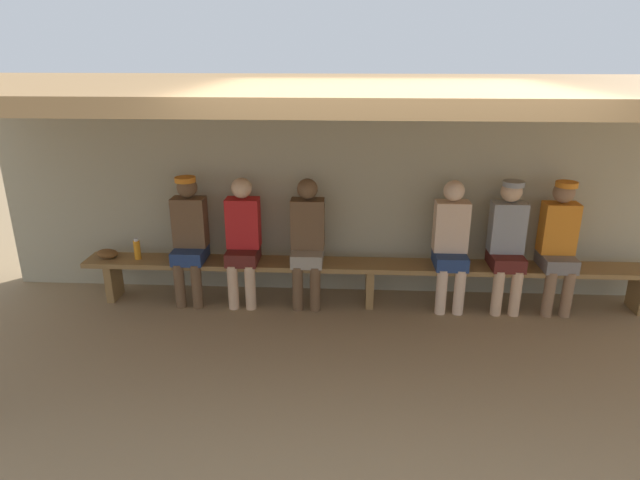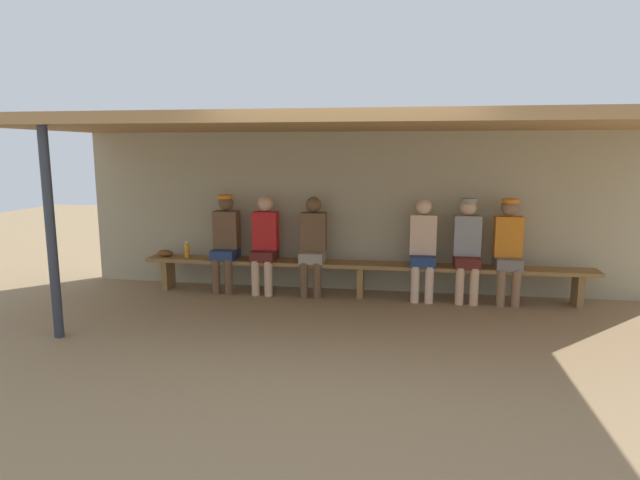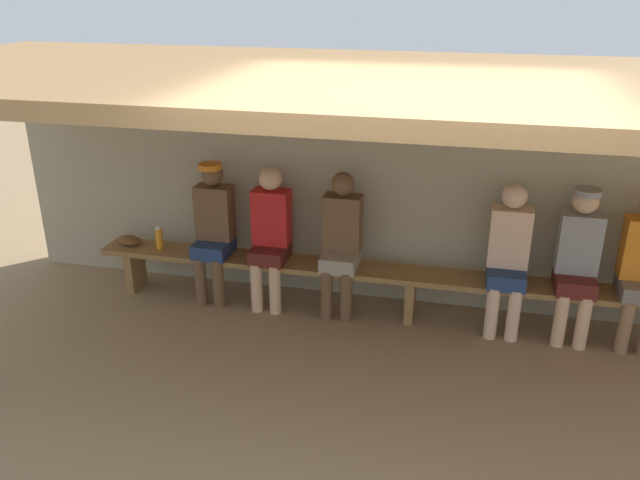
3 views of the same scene
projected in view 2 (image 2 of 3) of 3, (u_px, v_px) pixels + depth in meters
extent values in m
plane|color=#937754|center=(348.00, 335.00, 5.73)|extent=(24.00, 24.00, 0.00)
cube|color=tan|center=(364.00, 212.00, 7.49)|extent=(8.00, 0.20, 2.20)
cube|color=#9E7547|center=(356.00, 122.00, 6.03)|extent=(8.00, 2.80, 0.12)
cylinder|color=#2D333D|center=(51.00, 234.00, 5.48)|extent=(0.10, 0.10, 2.20)
cube|color=olive|center=(361.00, 265.00, 7.16)|extent=(6.00, 0.36, 0.05)
cube|color=olive|center=(168.00, 274.00, 7.64)|extent=(0.08, 0.29, 0.41)
cube|color=olive|center=(361.00, 282.00, 7.20)|extent=(0.08, 0.29, 0.41)
cube|color=olive|center=(578.00, 290.00, 6.77)|extent=(0.08, 0.29, 0.41)
cube|color=navy|center=(226.00, 254.00, 7.43)|extent=(0.32, 0.40, 0.14)
cylinder|color=brown|center=(216.00, 277.00, 7.33)|extent=(0.11, 0.11, 0.48)
cylinder|color=brown|center=(229.00, 277.00, 7.30)|extent=(0.11, 0.11, 0.48)
cube|color=brown|center=(227.00, 229.00, 7.45)|extent=(0.34, 0.20, 0.52)
sphere|color=brown|center=(226.00, 203.00, 7.39)|extent=(0.21, 0.21, 0.21)
cylinder|color=orange|center=(225.00, 197.00, 7.33)|extent=(0.21, 0.21, 0.05)
cube|color=gray|center=(313.00, 257.00, 7.23)|extent=(0.32, 0.40, 0.14)
cylinder|color=brown|center=(304.00, 280.00, 7.14)|extent=(0.11, 0.11, 0.48)
cylinder|color=brown|center=(317.00, 281.00, 7.11)|extent=(0.11, 0.11, 0.48)
cube|color=brown|center=(314.00, 232.00, 7.25)|extent=(0.34, 0.20, 0.52)
sphere|color=brown|center=(314.00, 204.00, 7.19)|extent=(0.21, 0.21, 0.21)
cube|color=#591E19|center=(265.00, 255.00, 7.34)|extent=(0.32, 0.40, 0.14)
cylinder|color=#DBAD84|center=(255.00, 278.00, 7.24)|extent=(0.11, 0.11, 0.48)
cylinder|color=#DBAD84|center=(268.00, 279.00, 7.22)|extent=(0.11, 0.11, 0.48)
cube|color=red|center=(266.00, 230.00, 7.36)|extent=(0.34, 0.20, 0.52)
sphere|color=#DBAD84|center=(265.00, 204.00, 7.30)|extent=(0.21, 0.21, 0.21)
cube|color=navy|center=(422.00, 260.00, 7.00)|extent=(0.32, 0.40, 0.14)
cylinder|color=beige|center=(415.00, 284.00, 6.91)|extent=(0.11, 0.11, 0.48)
cylinder|color=beige|center=(429.00, 285.00, 6.88)|extent=(0.11, 0.11, 0.48)
cube|color=beige|center=(423.00, 234.00, 7.02)|extent=(0.34, 0.20, 0.52)
sphere|color=beige|center=(424.00, 206.00, 6.96)|extent=(0.21, 0.21, 0.21)
cube|color=slate|center=(507.00, 263.00, 6.83)|extent=(0.32, 0.40, 0.14)
cylinder|color=#8C6647|center=(501.00, 288.00, 6.74)|extent=(0.11, 0.11, 0.48)
cylinder|color=#8C6647|center=(516.00, 288.00, 6.71)|extent=(0.11, 0.11, 0.48)
cube|color=orange|center=(508.00, 236.00, 6.85)|extent=(0.34, 0.20, 0.52)
sphere|color=#8C6647|center=(510.00, 208.00, 6.79)|extent=(0.21, 0.21, 0.21)
cylinder|color=orange|center=(511.00, 201.00, 6.74)|extent=(0.21, 0.21, 0.05)
cube|color=#591E19|center=(467.00, 262.00, 6.91)|extent=(0.32, 0.40, 0.14)
cylinder|color=#DBAD84|center=(460.00, 286.00, 6.82)|extent=(0.11, 0.11, 0.48)
cylinder|color=#DBAD84|center=(474.00, 287.00, 6.79)|extent=(0.11, 0.11, 0.48)
cube|color=gray|center=(467.00, 235.00, 6.93)|extent=(0.34, 0.20, 0.52)
sphere|color=#DBAD84|center=(468.00, 207.00, 6.87)|extent=(0.21, 0.21, 0.21)
cylinder|color=gray|center=(469.00, 200.00, 6.82)|extent=(0.21, 0.21, 0.05)
cylinder|color=orange|center=(187.00, 250.00, 7.53)|extent=(0.07, 0.07, 0.20)
cylinder|color=white|center=(187.00, 242.00, 7.51)|extent=(0.05, 0.05, 0.02)
ellipsoid|color=brown|center=(165.00, 253.00, 7.61)|extent=(0.28, 0.23, 0.09)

